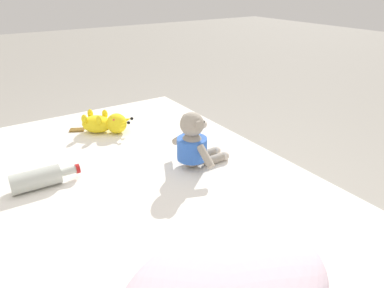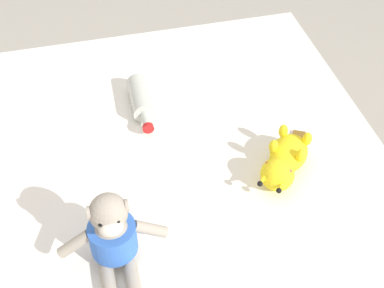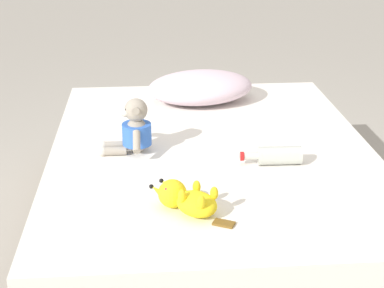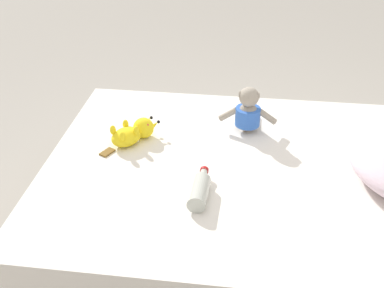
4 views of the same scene
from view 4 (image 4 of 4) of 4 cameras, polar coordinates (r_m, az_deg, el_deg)
ground_plane at (r=2.42m, az=6.10°, el=-11.14°), size 16.00×16.00×0.00m
bed at (r=2.28m, az=6.40°, el=-7.26°), size 1.41×1.87×0.43m
plush_monkey at (r=2.38m, az=6.60°, el=3.72°), size 0.23×0.29×0.24m
plush_yellow_creature at (r=2.31m, az=-6.88°, el=1.35°), size 0.29×0.25×0.10m
glass_bottle at (r=1.94m, az=0.88°, el=-5.54°), size 0.25×0.08×0.07m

